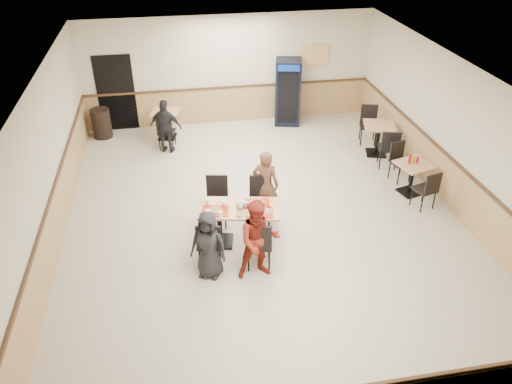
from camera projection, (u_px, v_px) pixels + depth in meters
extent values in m
plane|color=beige|center=(263.00, 217.00, 10.34)|extent=(10.00, 10.00, 0.00)
plane|color=silver|center=(264.00, 77.00, 8.75)|extent=(10.00, 10.00, 0.00)
plane|color=beige|center=(229.00, 70.00, 13.72)|extent=(8.00, 0.00, 8.00)
plane|color=beige|center=(351.00, 364.00, 5.37)|extent=(8.00, 0.00, 8.00)
plane|color=beige|center=(45.00, 171.00, 8.94)|extent=(0.00, 10.00, 10.00)
plane|color=beige|center=(456.00, 137.00, 10.14)|extent=(0.00, 10.00, 10.00)
cube|color=tan|center=(230.00, 105.00, 14.23)|extent=(7.98, 0.03, 1.00)
cube|color=tan|center=(446.00, 179.00, 10.67)|extent=(0.03, 9.98, 1.00)
cube|color=#472B19|center=(230.00, 87.00, 13.94)|extent=(7.98, 0.04, 0.06)
cube|color=black|center=(116.00, 93.00, 13.47)|extent=(1.00, 0.02, 2.10)
cube|color=orange|center=(314.00, 55.00, 13.89)|extent=(0.85, 0.02, 0.60)
cube|color=black|center=(220.00, 241.00, 9.62)|extent=(0.57, 0.57, 0.04)
cylinder|color=black|center=(220.00, 225.00, 9.41)|extent=(0.10, 0.10, 0.73)
cube|color=tan|center=(219.00, 208.00, 9.21)|extent=(0.89, 0.89, 0.04)
cube|color=black|center=(259.00, 242.00, 9.60)|extent=(0.57, 0.57, 0.04)
cylinder|color=black|center=(259.00, 225.00, 9.40)|extent=(0.10, 0.10, 0.73)
cube|color=tan|center=(260.00, 209.00, 9.20)|extent=(0.89, 0.89, 0.04)
imported|color=black|center=(208.00, 245.00, 8.51)|extent=(0.74, 0.62, 1.29)
imported|color=maroon|center=(259.00, 240.00, 8.44)|extent=(0.75, 0.59, 1.52)
imported|color=brown|center=(265.00, 185.00, 9.99)|extent=(0.65, 0.56, 1.50)
imported|color=black|center=(166.00, 127.00, 12.49)|extent=(0.89, 0.62, 1.40)
cube|color=#B2210B|center=(257.00, 203.00, 9.29)|extent=(0.54, 0.44, 0.02)
cube|color=#B2210B|center=(259.00, 212.00, 9.05)|extent=(0.54, 0.44, 0.02)
cube|color=#B2210B|center=(215.00, 211.00, 9.09)|extent=(0.54, 0.44, 0.02)
cylinder|color=white|center=(265.00, 211.00, 9.09)|extent=(0.25, 0.25, 0.01)
cube|color=#CC794F|center=(265.00, 210.00, 9.09)|extent=(0.33, 0.31, 0.02)
cylinder|color=white|center=(212.00, 211.00, 9.09)|extent=(0.25, 0.25, 0.01)
cube|color=#CC794F|center=(212.00, 210.00, 9.08)|extent=(0.30, 0.22, 0.02)
cylinder|color=white|center=(257.00, 203.00, 9.32)|extent=(0.25, 0.25, 0.01)
cube|color=#CC794F|center=(257.00, 202.00, 9.32)|extent=(0.33, 0.28, 0.02)
cylinder|color=white|center=(245.00, 214.00, 9.01)|extent=(0.25, 0.25, 0.01)
cube|color=#CC794F|center=(245.00, 213.00, 9.00)|extent=(0.30, 0.21, 0.02)
cylinder|color=white|center=(208.00, 213.00, 8.95)|extent=(0.09, 0.09, 0.11)
cylinder|color=white|center=(220.00, 214.00, 8.92)|extent=(0.09, 0.09, 0.11)
cylinder|color=white|center=(225.00, 203.00, 9.22)|extent=(0.09, 0.09, 0.11)
cylinder|color=white|center=(208.00, 202.00, 9.27)|extent=(0.09, 0.09, 0.11)
cylinder|color=silver|center=(246.00, 205.00, 9.16)|extent=(0.07, 0.07, 0.12)
cylinder|color=silver|center=(242.00, 203.00, 9.21)|extent=(0.07, 0.07, 0.12)
cylinder|color=silver|center=(244.00, 204.00, 9.18)|extent=(0.07, 0.07, 0.12)
ellipsoid|color=silver|center=(240.00, 206.00, 9.15)|extent=(0.16, 0.16, 0.11)
cube|color=black|center=(409.00, 192.00, 11.15)|extent=(0.54, 0.54, 0.04)
cylinder|color=black|center=(412.00, 178.00, 10.97)|extent=(0.09, 0.09, 0.66)
cube|color=tan|center=(414.00, 165.00, 10.79)|extent=(0.83, 0.83, 0.04)
cube|color=black|center=(376.00, 153.00, 12.74)|extent=(0.60, 0.60, 0.04)
cylinder|color=black|center=(378.00, 139.00, 12.54)|extent=(0.10, 0.10, 0.73)
cube|color=tan|center=(380.00, 126.00, 12.34)|extent=(0.93, 0.93, 0.04)
cylinder|color=#9F0B1A|center=(410.00, 159.00, 10.75)|extent=(0.06, 0.06, 0.20)
cylinder|color=orange|center=(414.00, 159.00, 10.77)|extent=(0.06, 0.06, 0.17)
cylinder|color=#9F0B1A|center=(417.00, 160.00, 10.79)|extent=(0.05, 0.05, 0.14)
cube|color=black|center=(168.00, 137.00, 13.56)|extent=(0.54, 0.54, 0.04)
cylinder|color=black|center=(166.00, 125.00, 13.37)|extent=(0.09, 0.09, 0.68)
cube|color=tan|center=(165.00, 112.00, 13.18)|extent=(0.84, 0.84, 0.04)
cube|color=black|center=(288.00, 92.00, 13.93)|extent=(0.83, 0.81, 1.83)
cube|color=black|center=(288.00, 98.00, 13.66)|extent=(0.55, 0.14, 1.45)
cube|color=navy|center=(289.00, 68.00, 13.20)|extent=(0.57, 0.15, 0.17)
cylinder|color=black|center=(102.00, 123.00, 13.39)|extent=(0.50, 0.50, 0.79)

